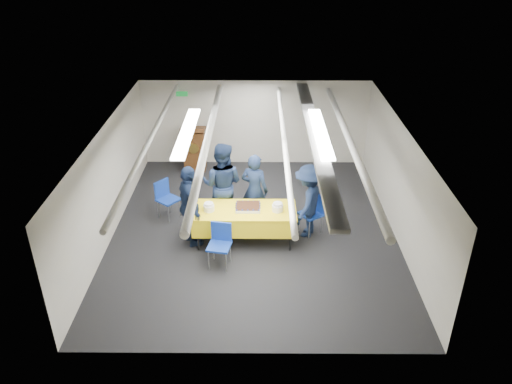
% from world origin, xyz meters
% --- Properties ---
extents(ground, '(7.00, 7.00, 0.00)m').
position_xyz_m(ground, '(0.00, 0.00, 0.00)').
color(ground, black).
rests_on(ground, ground).
extents(room_shell, '(6.00, 7.00, 2.30)m').
position_xyz_m(room_shell, '(0.09, 0.41, 1.81)').
color(room_shell, beige).
rests_on(room_shell, ground).
extents(serving_table, '(2.09, 0.88, 0.77)m').
position_xyz_m(serving_table, '(-0.19, -0.42, 0.56)').
color(serving_table, black).
rests_on(serving_table, ground).
extents(sheet_cake, '(0.51, 0.40, 0.09)m').
position_xyz_m(sheet_cake, '(-0.11, -0.39, 0.81)').
color(sheet_cake, white).
rests_on(sheet_cake, serving_table).
extents(plate_stack_left, '(0.22, 0.22, 0.17)m').
position_xyz_m(plate_stack_left, '(-0.89, -0.47, 0.85)').
color(plate_stack_left, white).
rests_on(plate_stack_left, serving_table).
extents(plate_stack_right, '(0.23, 0.23, 0.18)m').
position_xyz_m(plate_stack_right, '(0.48, -0.47, 0.85)').
color(plate_stack_right, white).
rests_on(plate_stack_right, serving_table).
extents(podium, '(0.62, 0.53, 1.25)m').
position_xyz_m(podium, '(-1.60, 3.05, 0.61)').
color(podium, brown).
rests_on(podium, ground).
extents(chair_near, '(0.49, 0.49, 0.87)m').
position_xyz_m(chair_near, '(-0.63, -1.18, 0.53)').
color(chair_near, gray).
rests_on(chair_near, ground).
extents(chair_right, '(0.58, 0.58, 0.87)m').
position_xyz_m(chair_right, '(1.27, -0.01, 0.53)').
color(chair_right, gray).
rests_on(chair_right, ground).
extents(chair_left, '(0.59, 0.59, 0.87)m').
position_xyz_m(chair_left, '(-1.97, 0.59, 0.53)').
color(chair_left, gray).
rests_on(chair_left, ground).
extents(sailor_a, '(0.71, 0.59, 1.66)m').
position_xyz_m(sailor_a, '(0.01, 0.29, 0.83)').
color(sailor_a, black).
rests_on(sailor_a, ground).
extents(sailor_b, '(1.04, 0.89, 1.88)m').
position_xyz_m(sailor_b, '(-0.68, 0.34, 0.94)').
color(sailor_b, black).
rests_on(sailor_b, ground).
extents(sailor_c, '(0.82, 1.10, 1.74)m').
position_xyz_m(sailor_c, '(-1.27, -0.49, 0.87)').
color(sailor_c, black).
rests_on(sailor_c, ground).
extents(sailor_d, '(0.95, 1.18, 1.60)m').
position_xyz_m(sailor_d, '(1.12, -0.13, 0.80)').
color(sailor_d, black).
rests_on(sailor_d, ground).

